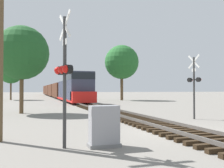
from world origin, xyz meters
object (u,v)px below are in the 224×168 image
crossing_signal_far (194,82)px  utility_pole (0,31)px  crossing_signal_near (64,72)px  tree_far_right (22,53)px  freight_train (56,90)px  tree_deep_background (11,71)px  relay_cabinet (104,127)px  tree_mid_background (122,62)px

crossing_signal_far → utility_pole: 12.37m
crossing_signal_near → crossing_signal_far: crossing_signal_near is taller
crossing_signal_near → tree_far_right: bearing=171.9°
freight_train → utility_pole: bearing=-97.2°
freight_train → tree_deep_background: (-9.99, -16.32, 3.66)m
freight_train → crossing_signal_near: (-5.33, -60.94, 0.72)m
crossing_signal_near → relay_cabinet: 2.29m
utility_pole → tree_mid_background: size_ratio=0.78×
freight_train → tree_mid_background: (9.75, -24.01, 5.24)m
tree_mid_background → tree_deep_background: tree_mid_background is taller
tree_deep_background → freight_train: bearing=58.5°
relay_cabinet → tree_mid_background: size_ratio=0.14×
crossing_signal_near → relay_cabinet: (1.34, -0.18, -1.84)m
freight_train → tree_deep_background: tree_deep_background is taller
relay_cabinet → tree_far_right: (-3.10, 14.06, 4.28)m
tree_mid_background → utility_pole: bearing=-116.2°
freight_train → crossing_signal_near: crossing_signal_near is taller
freight_train → tree_deep_background: bearing=-121.5°
relay_cabinet → utility_pole: 5.34m
utility_pole → tree_deep_background: (-2.48, 42.76, 1.33)m
utility_pole → tree_far_right: size_ratio=1.11×
tree_mid_background → tree_deep_background: size_ratio=1.31×
tree_mid_background → crossing_signal_far: bearing=-100.6°
crossing_signal_far → relay_cabinet: (-7.96, -6.31, -1.76)m
crossing_signal_near → utility_pole: bearing=-145.8°
freight_train → crossing_signal_near: 61.18m
relay_cabinet → utility_pole: bearing=149.9°
crossing_signal_near → tree_deep_background: tree_deep_background is taller
relay_cabinet → tree_mid_background: tree_mid_background is taller
utility_pole → tree_far_right: bearing=88.0°
crossing_signal_far → utility_pole: utility_pole is taller
crossing_signal_near → tree_deep_background: (-4.65, 44.62, 2.94)m
tree_deep_background → utility_pole: bearing=-86.7°
crossing_signal_near → tree_mid_background: 40.15m
crossing_signal_near → tree_mid_background: tree_mid_background is taller
relay_cabinet → crossing_signal_far: bearing=38.4°
relay_cabinet → tree_deep_background: (-6.00, 44.80, 4.78)m
crossing_signal_far → tree_far_right: (-11.06, 7.75, 2.52)m
crossing_signal_far → crossing_signal_near: bearing=106.3°
crossing_signal_near → freight_train: bearing=159.6°
utility_pole → tree_mid_background: (17.26, 35.08, 2.90)m
crossing_signal_far → tree_deep_background: tree_deep_background is taller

